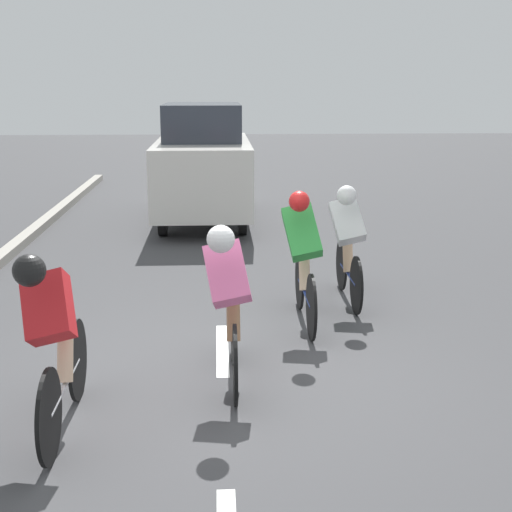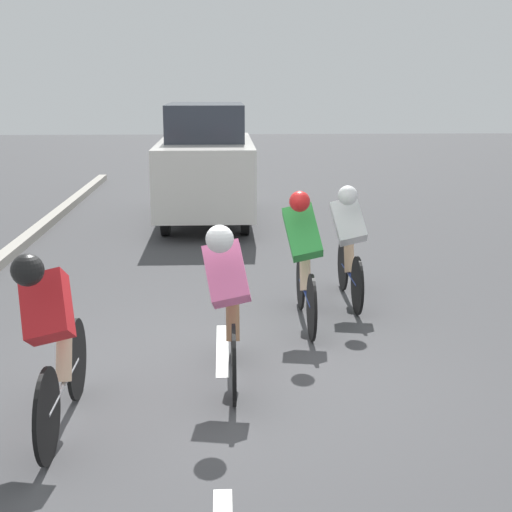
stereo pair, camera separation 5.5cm
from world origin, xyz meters
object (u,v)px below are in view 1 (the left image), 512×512
(cyclist_red, at_px, (53,337))
(cyclist_green, at_px, (303,255))
(cyclist_pink, at_px, (229,299))
(cyclist_white, at_px, (348,240))
(support_car, at_px, (203,164))

(cyclist_red, xyz_separation_m, cyclist_green, (-2.12, -2.33, 0.02))
(cyclist_pink, distance_m, cyclist_white, 2.69)
(cyclist_red, bearing_deg, cyclist_pink, -147.87)
(cyclist_white, bearing_deg, support_car, -71.18)
(cyclist_red, height_order, support_car, support_car)
(cyclist_pink, relative_size, cyclist_white, 0.98)
(cyclist_red, xyz_separation_m, support_car, (-0.96, -8.32, 0.33))
(cyclist_pink, xyz_separation_m, cyclist_white, (-1.43, -2.28, -0.01))
(cyclist_pink, height_order, cyclist_red, cyclist_pink)
(cyclist_pink, height_order, support_car, support_car)
(cyclist_white, relative_size, cyclist_green, 0.95)
(cyclist_red, bearing_deg, cyclist_green, -132.31)
(cyclist_pink, relative_size, support_car, 0.41)
(cyclist_white, relative_size, support_car, 0.42)
(cyclist_pink, bearing_deg, cyclist_red, 32.13)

